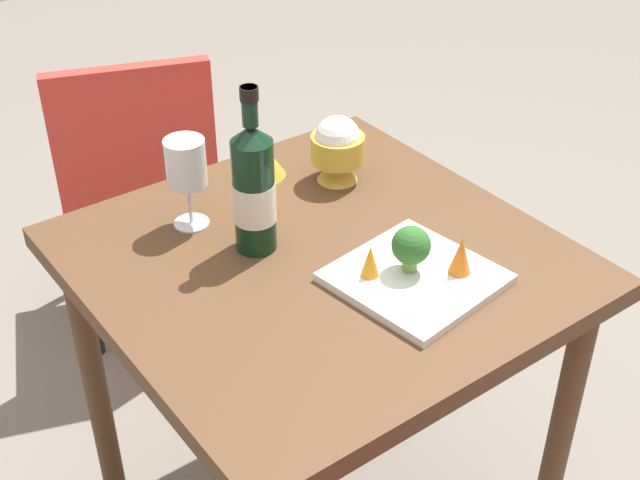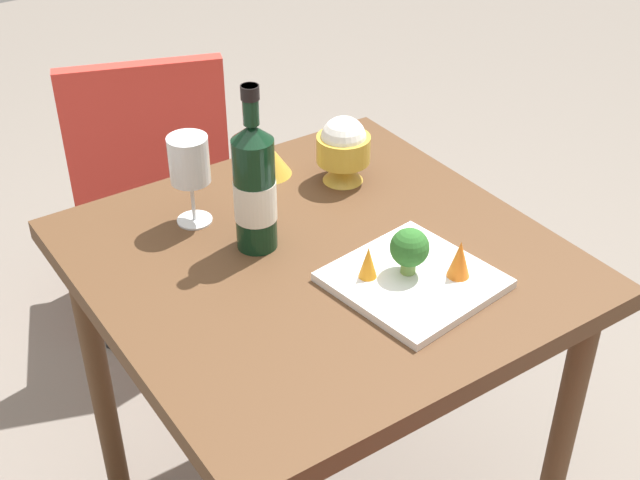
{
  "view_description": "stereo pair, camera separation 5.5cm",
  "coord_description": "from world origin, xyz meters",
  "px_view_note": "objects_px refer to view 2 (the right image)",
  "views": [
    {
      "loc": [
        0.76,
        1.02,
        1.64
      ],
      "look_at": [
        0.0,
        0.0,
        0.78
      ],
      "focal_mm": 48.18,
      "sensor_mm": 36.0,
      "label": 1
    },
    {
      "loc": [
        0.71,
        1.06,
        1.64
      ],
      "look_at": [
        0.0,
        0.0,
        0.78
      ],
      "focal_mm": 48.18,
      "sensor_mm": 36.0,
      "label": 2
    }
  ],
  "objects_px": {
    "serving_plate": "(413,280)",
    "chair_near_window": "(148,167)",
    "broccoli_floret": "(410,248)",
    "carrot_garnish_left": "(460,259)",
    "rice_bowl_lid": "(268,157)",
    "wine_glass": "(189,162)",
    "wine_bottle": "(255,187)",
    "carrot_garnish_right": "(368,262)",
    "rice_bowl": "(343,148)"
  },
  "relations": [
    {
      "from": "serving_plate",
      "to": "chair_near_window",
      "type": "bearing_deg",
      "value": -86.54
    },
    {
      "from": "broccoli_floret",
      "to": "carrot_garnish_left",
      "type": "relative_size",
      "value": 1.23
    },
    {
      "from": "rice_bowl_lid",
      "to": "wine_glass",
      "type": "bearing_deg",
      "value": 20.32
    },
    {
      "from": "wine_glass",
      "to": "rice_bowl_lid",
      "type": "bearing_deg",
      "value": -159.68
    },
    {
      "from": "rice_bowl_lid",
      "to": "broccoli_floret",
      "type": "distance_m",
      "value": 0.45
    },
    {
      "from": "serving_plate",
      "to": "carrot_garnish_left",
      "type": "distance_m",
      "value": 0.09
    },
    {
      "from": "wine_bottle",
      "to": "rice_bowl_lid",
      "type": "distance_m",
      "value": 0.28
    },
    {
      "from": "carrot_garnish_right",
      "to": "rice_bowl_lid",
      "type": "bearing_deg",
      "value": -97.63
    },
    {
      "from": "serving_plate",
      "to": "wine_bottle",
      "type": "bearing_deg",
      "value": -57.37
    },
    {
      "from": "rice_bowl",
      "to": "carrot_garnish_right",
      "type": "relative_size",
      "value": 2.37
    },
    {
      "from": "wine_bottle",
      "to": "carrot_garnish_left",
      "type": "height_order",
      "value": "wine_bottle"
    },
    {
      "from": "rice_bowl_lid",
      "to": "carrot_garnish_left",
      "type": "xyz_separation_m",
      "value": [
        -0.07,
        0.51,
        0.01
      ]
    },
    {
      "from": "wine_glass",
      "to": "serving_plate",
      "type": "height_order",
      "value": "wine_glass"
    },
    {
      "from": "carrot_garnish_right",
      "to": "broccoli_floret",
      "type": "bearing_deg",
      "value": 155.71
    },
    {
      "from": "chair_near_window",
      "to": "carrot_garnish_right",
      "type": "bearing_deg",
      "value": -70.42
    },
    {
      "from": "broccoli_floret",
      "to": "carrot_garnish_right",
      "type": "distance_m",
      "value": 0.07
    },
    {
      "from": "wine_glass",
      "to": "broccoli_floret",
      "type": "xyz_separation_m",
      "value": [
        -0.22,
        0.38,
        -0.06
      ]
    },
    {
      "from": "wine_bottle",
      "to": "carrot_garnish_left",
      "type": "xyz_separation_m",
      "value": [
        -0.23,
        0.29,
        -0.07
      ]
    },
    {
      "from": "wine_bottle",
      "to": "carrot_garnish_right",
      "type": "xyz_separation_m",
      "value": [
        -0.1,
        0.21,
        -0.08
      ]
    },
    {
      "from": "chair_near_window",
      "to": "wine_bottle",
      "type": "distance_m",
      "value": 0.84
    },
    {
      "from": "rice_bowl",
      "to": "serving_plate",
      "type": "bearing_deg",
      "value": 73.57
    },
    {
      "from": "carrot_garnish_left",
      "to": "rice_bowl_lid",
      "type": "bearing_deg",
      "value": -81.83
    },
    {
      "from": "wine_bottle",
      "to": "rice_bowl_lid",
      "type": "xyz_separation_m",
      "value": [
        -0.15,
        -0.22,
        -0.09
      ]
    },
    {
      "from": "rice_bowl",
      "to": "serving_plate",
      "type": "height_order",
      "value": "rice_bowl"
    },
    {
      "from": "serving_plate",
      "to": "carrot_garnish_right",
      "type": "distance_m",
      "value": 0.09
    },
    {
      "from": "chair_near_window",
      "to": "carrot_garnish_right",
      "type": "relative_size",
      "value": 14.2
    },
    {
      "from": "rice_bowl_lid",
      "to": "carrot_garnish_right",
      "type": "xyz_separation_m",
      "value": [
        0.06,
        0.42,
        0.01
      ]
    },
    {
      "from": "carrot_garnish_left",
      "to": "wine_glass",
      "type": "bearing_deg",
      "value": -56.52
    },
    {
      "from": "chair_near_window",
      "to": "wine_bottle",
      "type": "relative_size",
      "value": 2.69
    },
    {
      "from": "wine_bottle",
      "to": "chair_near_window",
      "type": "bearing_deg",
      "value": -97.61
    },
    {
      "from": "wine_bottle",
      "to": "rice_bowl",
      "type": "xyz_separation_m",
      "value": [
        -0.27,
        -0.11,
        -0.05
      ]
    },
    {
      "from": "chair_near_window",
      "to": "wine_bottle",
      "type": "xyz_separation_m",
      "value": [
        0.1,
        0.76,
        0.34
      ]
    },
    {
      "from": "rice_bowl_lid",
      "to": "carrot_garnish_left",
      "type": "relative_size",
      "value": 1.43
    },
    {
      "from": "rice_bowl_lid",
      "to": "rice_bowl",
      "type": "bearing_deg",
      "value": 136.15
    },
    {
      "from": "wine_bottle",
      "to": "broccoli_floret",
      "type": "relative_size",
      "value": 3.69
    },
    {
      "from": "chair_near_window",
      "to": "rice_bowl",
      "type": "height_order",
      "value": "rice_bowl"
    },
    {
      "from": "serving_plate",
      "to": "carrot_garnish_left",
      "type": "bearing_deg",
      "value": 148.39
    },
    {
      "from": "chair_near_window",
      "to": "serving_plate",
      "type": "xyz_separation_m",
      "value": [
        -0.06,
        1.01,
        0.23
      ]
    },
    {
      "from": "rice_bowl",
      "to": "serving_plate",
      "type": "xyz_separation_m",
      "value": [
        0.11,
        0.36,
        -0.07
      ]
    },
    {
      "from": "chair_near_window",
      "to": "carrot_garnish_left",
      "type": "height_order",
      "value": "chair_near_window"
    },
    {
      "from": "wine_glass",
      "to": "broccoli_floret",
      "type": "height_order",
      "value": "wine_glass"
    },
    {
      "from": "rice_bowl",
      "to": "carrot_garnish_left",
      "type": "relative_size",
      "value": 2.03
    },
    {
      "from": "wine_bottle",
      "to": "carrot_garnish_left",
      "type": "distance_m",
      "value": 0.38
    },
    {
      "from": "wine_bottle",
      "to": "rice_bowl",
      "type": "distance_m",
      "value": 0.29
    },
    {
      "from": "rice_bowl",
      "to": "broccoli_floret",
      "type": "distance_m",
      "value": 0.36
    },
    {
      "from": "chair_near_window",
      "to": "rice_bowl_lid",
      "type": "distance_m",
      "value": 0.6
    },
    {
      "from": "wine_bottle",
      "to": "broccoli_floret",
      "type": "height_order",
      "value": "wine_bottle"
    },
    {
      "from": "carrot_garnish_right",
      "to": "wine_bottle",
      "type": "bearing_deg",
      "value": -64.99
    },
    {
      "from": "broccoli_floret",
      "to": "wine_bottle",
      "type": "bearing_deg",
      "value": -55.69
    },
    {
      "from": "rice_bowl",
      "to": "broccoli_floret",
      "type": "xyz_separation_m",
      "value": [
        0.11,
        0.34,
        -0.01
      ]
    }
  ]
}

